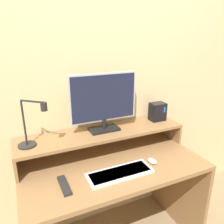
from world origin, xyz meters
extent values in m
cube|color=beige|center=(0.00, 0.68, 1.25)|extent=(6.00, 0.05, 2.50)
cube|color=olive|center=(0.00, 0.32, 0.72)|extent=(1.24, 0.64, 0.03)
cube|color=olive|center=(0.61, 0.32, 0.35)|extent=(0.03, 0.64, 0.71)
cube|color=olive|center=(-0.61, 0.50, 0.81)|extent=(0.02, 0.29, 0.14)
cube|color=olive|center=(0.61, 0.50, 0.81)|extent=(0.02, 0.29, 0.14)
cube|color=olive|center=(0.00, 0.50, 0.89)|extent=(1.24, 0.29, 0.02)
cube|color=black|center=(0.02, 0.52, 0.91)|extent=(0.22, 0.12, 0.02)
cylinder|color=black|center=(0.02, 0.52, 0.96)|extent=(0.04, 0.04, 0.07)
cube|color=#B7B7BC|center=(0.02, 0.52, 1.15)|extent=(0.50, 0.02, 0.35)
cube|color=#191E38|center=(0.02, 0.51, 1.15)|extent=(0.48, 0.01, 0.32)
cylinder|color=black|center=(-0.53, 0.49, 0.91)|extent=(0.11, 0.11, 0.01)
cylinder|color=black|center=(-0.53, 0.49, 1.06)|extent=(0.01, 0.01, 0.29)
cylinder|color=black|center=(-0.47, 0.44, 1.21)|extent=(0.12, 0.11, 0.01)
cylinder|color=black|center=(-0.41, 0.39, 1.18)|extent=(0.04, 0.04, 0.05)
cube|color=black|center=(0.50, 0.53, 0.98)|extent=(0.12, 0.09, 0.15)
cube|color=#1972F2|center=(0.53, 0.48, 1.00)|extent=(0.01, 0.00, 0.04)
cube|color=silver|center=(-0.01, 0.19, 0.74)|extent=(0.42, 0.15, 0.02)
cube|color=#AFAFB3|center=(-0.01, 0.19, 0.75)|extent=(0.39, 0.12, 0.01)
ellipsoid|color=silver|center=(0.25, 0.21, 0.75)|extent=(0.05, 0.08, 0.03)
cube|color=black|center=(-0.36, 0.21, 0.74)|extent=(0.05, 0.18, 0.02)
camera|label=1|loc=(-0.54, -0.87, 1.57)|focal=35.00mm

